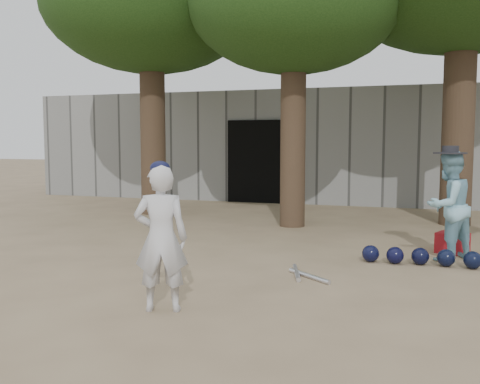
% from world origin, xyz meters
% --- Properties ---
extents(ground, '(70.00, 70.00, 0.00)m').
position_xyz_m(ground, '(0.00, 0.00, 0.00)').
color(ground, '#937C5E').
rests_on(ground, ground).
extents(boy_player, '(0.60, 0.49, 1.41)m').
position_xyz_m(boy_player, '(0.56, -1.29, 0.71)').
color(boy_player, silver).
rests_on(boy_player, ground).
extents(spectator_blue, '(0.92, 0.92, 1.51)m').
position_xyz_m(spectator_blue, '(3.29, 1.96, 0.75)').
color(spectator_blue, '#84BACD').
rests_on(spectator_blue, ground).
extents(red_bag, '(0.51, 0.45, 0.30)m').
position_xyz_m(red_bag, '(3.40, 2.47, 0.15)').
color(red_bag, '#A6161F').
rests_on(red_bag, ground).
extents(back_building, '(16.00, 5.24, 3.00)m').
position_xyz_m(back_building, '(-0.00, 10.33, 1.50)').
color(back_building, gray).
rests_on(back_building, ground).
extents(helmet_row, '(1.51, 0.28, 0.23)m').
position_xyz_m(helmet_row, '(2.95, 1.51, 0.12)').
color(helmet_row, black).
rests_on(helmet_row, ground).
extents(bat_pile, '(0.60, 0.72, 0.06)m').
position_xyz_m(bat_pile, '(1.59, 0.43, 0.03)').
color(bat_pile, silver).
rests_on(bat_pile, ground).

